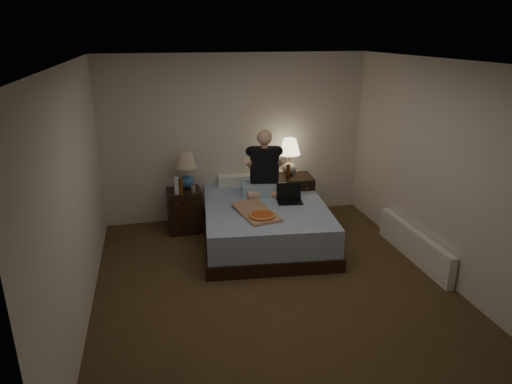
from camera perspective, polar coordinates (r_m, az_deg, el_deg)
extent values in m
cube|color=brown|center=(5.37, 2.20, -11.75)|extent=(4.00, 4.50, 0.00)
cube|color=white|center=(4.60, 2.62, 15.94)|extent=(4.00, 4.50, 0.00)
cube|color=silver|center=(6.96, -2.51, 6.73)|extent=(4.00, 0.00, 2.50)
cube|color=silver|center=(2.93, 14.33, -12.70)|extent=(4.00, 0.00, 2.50)
cube|color=silver|center=(4.75, -21.59, -0.77)|extent=(0.00, 4.50, 2.50)
cube|color=silver|center=(5.69, 22.24, 2.37)|extent=(0.00, 4.50, 2.50)
cube|color=#6184C3|center=(6.42, 1.03, -3.53)|extent=(1.85, 2.34, 0.54)
cube|color=black|center=(6.74, -8.88, -2.29)|extent=(0.49, 0.45, 0.62)
cube|color=black|center=(7.04, 4.67, -0.76)|extent=(0.58, 0.53, 0.71)
cylinder|color=white|center=(6.46, -9.90, 0.80)|extent=(0.07, 0.07, 0.25)
cylinder|color=#AAAAA6|center=(6.50, -7.89, 0.35)|extent=(0.07, 0.07, 0.10)
cylinder|color=#592E0C|center=(6.44, -9.36, 0.70)|extent=(0.06, 0.06, 0.23)
cylinder|color=#60320D|center=(6.76, 4.03, 2.58)|extent=(0.06, 0.06, 0.23)
cube|color=white|center=(6.21, 19.13, -6.24)|extent=(0.10, 1.60, 0.40)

